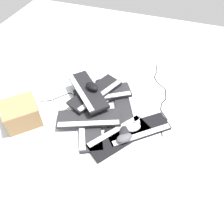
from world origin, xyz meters
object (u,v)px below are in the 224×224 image
(mouse_4, at_px, (124,138))
(mouse_1, at_px, (133,127))
(keyboard_6, at_px, (89,119))
(keyboard_8, at_px, (87,91))
(keyboard_2, at_px, (103,97))
(keyboard_3, at_px, (89,125))
(keyboard_5, at_px, (102,94))
(keyboard_1, at_px, (125,104))
(mouse_3, at_px, (124,133))
(keyboard_7, at_px, (95,93))
(keyboard_0, at_px, (138,130))
(keyboard_4, at_px, (119,137))
(mouse_2, at_px, (102,82))
(mouse_0, at_px, (92,86))
(cardboard_box, at_px, (21,113))

(mouse_4, bearing_deg, mouse_1, -152.52)
(keyboard_6, xyz_separation_m, keyboard_8, (-0.09, 0.20, 0.06))
(keyboard_6, bearing_deg, keyboard_2, 88.91)
(keyboard_2, distance_m, keyboard_3, 0.29)
(keyboard_5, relative_size, keyboard_6, 0.98)
(mouse_1, relative_size, mouse_4, 1.00)
(keyboard_1, height_order, mouse_3, mouse_3)
(keyboard_3, bearing_deg, keyboard_7, 101.46)
(keyboard_0, relative_size, keyboard_4, 0.98)
(keyboard_1, bearing_deg, keyboard_5, 172.86)
(keyboard_0, distance_m, keyboard_8, 0.48)
(keyboard_1, xyz_separation_m, mouse_3, (0.07, -0.28, 0.04))
(keyboard_3, relative_size, keyboard_7, 1.00)
(mouse_3, height_order, mouse_4, same)
(keyboard_1, relative_size, mouse_2, 4.20)
(keyboard_2, bearing_deg, mouse_2, 112.80)
(keyboard_7, distance_m, mouse_2, 0.20)
(keyboard_6, distance_m, mouse_0, 0.25)
(keyboard_2, relative_size, mouse_3, 4.22)
(keyboard_3, height_order, keyboard_4, same)
(keyboard_0, bearing_deg, mouse_2, 137.61)
(keyboard_8, distance_m, mouse_0, 0.05)
(keyboard_2, distance_m, mouse_0, 0.15)
(keyboard_6, bearing_deg, keyboard_4, -14.07)
(keyboard_4, bearing_deg, mouse_3, 38.43)
(keyboard_1, height_order, cardboard_box, cardboard_box)
(keyboard_8, height_order, mouse_2, keyboard_8)
(keyboard_2, relative_size, keyboard_8, 1.10)
(keyboard_4, relative_size, mouse_4, 4.04)
(keyboard_0, bearing_deg, keyboard_3, -168.28)
(keyboard_6, relative_size, keyboard_8, 1.10)
(keyboard_5, distance_m, mouse_1, 0.40)
(keyboard_5, height_order, mouse_2, keyboard_5)
(keyboard_6, distance_m, mouse_4, 0.29)
(keyboard_2, relative_size, mouse_0, 4.22)
(keyboard_1, height_order, mouse_2, mouse_2)
(cardboard_box, bearing_deg, keyboard_1, 30.46)
(keyboard_0, relative_size, cardboard_box, 1.92)
(keyboard_1, xyz_separation_m, keyboard_3, (-0.18, -0.27, 0.00))
(keyboard_2, bearing_deg, keyboard_4, -53.41)
(mouse_0, bearing_deg, mouse_1, -7.06)
(keyboard_0, distance_m, keyboard_5, 0.42)
(keyboard_0, xyz_separation_m, mouse_2, (-0.41, 0.37, 0.01))
(mouse_3, bearing_deg, keyboard_6, -113.90)
(mouse_2, distance_m, mouse_3, 0.56)
(keyboard_2, bearing_deg, mouse_0, -148.64)
(mouse_2, bearing_deg, mouse_1, 125.28)
(mouse_4, bearing_deg, mouse_0, -86.23)
(keyboard_4, distance_m, mouse_1, 0.11)
(keyboard_7, distance_m, mouse_4, 0.44)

